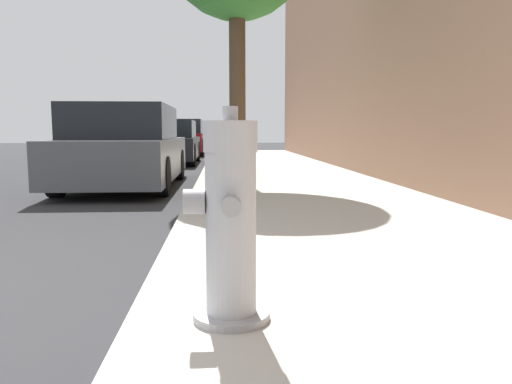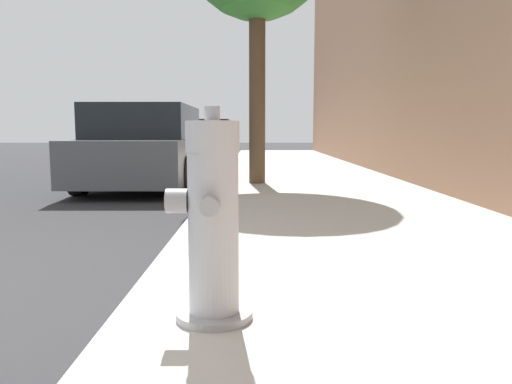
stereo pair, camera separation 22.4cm
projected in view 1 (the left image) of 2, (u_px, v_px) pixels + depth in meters
name	position (u px, v px, depth m)	size (l,w,h in m)	color
sidewalk_slab	(461.00, 319.00, 2.44)	(3.21, 40.00, 0.13)	#B7B2A8
fire_hydrant	(230.00, 224.00, 2.21)	(0.38, 0.38, 0.96)	#97979C
parked_car_near	(126.00, 149.00, 8.66)	(1.76, 4.35, 1.41)	#4C5156
parked_car_mid	(166.00, 143.00, 14.86)	(1.87, 3.94, 1.29)	black
parked_car_far	(183.00, 138.00, 20.33)	(1.75, 4.14, 1.44)	maroon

